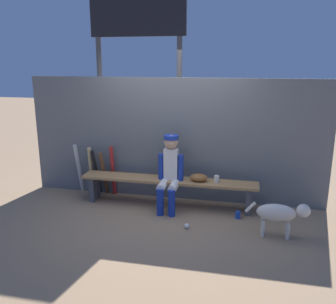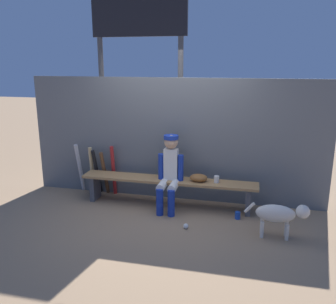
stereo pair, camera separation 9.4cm
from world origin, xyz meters
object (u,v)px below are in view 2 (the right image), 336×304
bat_aluminum_black (97,172)px  baseball (186,226)px  baseball_glove (199,178)px  scoreboard (142,35)px  bat_aluminum_silver (80,168)px  cup_on_bench (217,179)px  dog (280,214)px  dugout_bench (168,184)px  bat_aluminum_red (113,170)px  bat_wood_dark (105,173)px  bat_wood_natural (92,170)px  cup_on_ground (238,215)px  player_seated (169,170)px

bat_aluminum_black → baseball: bearing=-29.0°
baseball_glove → scoreboard: scoreboard is taller
bat_aluminum_silver → cup_on_bench: (2.46, -0.25, 0.06)m
dog → bat_aluminum_silver: bearing=164.1°
dugout_bench → bat_aluminum_red: size_ratio=3.22×
bat_wood_dark → baseball: 1.95m
bat_wood_natural → cup_on_bench: bearing=-6.6°
bat_wood_natural → cup_on_bench: (2.24, -0.26, 0.09)m
scoreboard → bat_wood_dark: bearing=-112.2°
cup_on_ground → scoreboard: 3.65m
dugout_bench → cup_on_bench: (0.78, 0.01, 0.15)m
cup_on_ground → cup_on_bench: (-0.36, 0.25, 0.46)m
bat_wood_dark → cup_on_ground: (2.34, -0.49, -0.34)m
cup_on_ground → dog: bearing=-39.2°
bat_wood_dark → bat_aluminum_silver: size_ratio=0.88×
bat_aluminum_black → baseball: bat_aluminum_black is taller
dog → bat_wood_natural: bearing=162.9°
bat_wood_natural → cup_on_bench: 2.25m
dugout_bench → bat_aluminum_red: 1.09m
baseball_glove → scoreboard: 2.88m
baseball → scoreboard: scoreboard is taller
bat_aluminum_red → bat_wood_dark: 0.17m
bat_aluminum_red → bat_wood_natural: size_ratio=1.04×
dog → dugout_bench: bearing=157.4°
bat_aluminum_silver → cup_on_ground: 2.89m
player_seated → baseball: (0.39, -0.63, -0.61)m
dugout_bench → bat_aluminum_silver: bearing=171.2°
dugout_bench → bat_aluminum_red: bat_aluminum_red is taller
bat_wood_natural → bat_aluminum_silver: bat_aluminum_silver is taller
bat_wood_dark → scoreboard: size_ratio=0.20×
bat_aluminum_red → baseball: bearing=-34.4°
cup_on_ground → bat_aluminum_red: bearing=166.6°
bat_aluminum_black → dog: 3.20m
player_seated → bat_aluminum_black: bearing=165.6°
cup_on_bench → dog: (0.92, -0.71, -0.18)m
bat_aluminum_silver → dog: size_ratio=1.08×
player_seated → dog: bearing=-19.8°
player_seated → cup_on_bench: player_seated is taller
bat_wood_dark → cup_on_bench: size_ratio=7.27×
cup_on_ground → bat_aluminum_black: bearing=168.7°
baseball → player_seated: bearing=121.4°
bat_wood_natural → scoreboard: scoreboard is taller
player_seated → dog: (1.65, -0.59, -0.31)m
bat_aluminum_red → bat_wood_natural: (-0.41, -0.01, -0.02)m
bat_aluminum_black → cup_on_ground: (2.49, -0.50, -0.35)m
bat_aluminum_black → cup_on_ground: size_ratio=7.49×
dugout_bench → baseball: dugout_bench is taller
bat_aluminum_red → cup_on_bench: bearing=-8.3°
dog → bat_aluminum_red: bearing=160.4°
baseball_glove → bat_aluminum_silver: 2.20m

